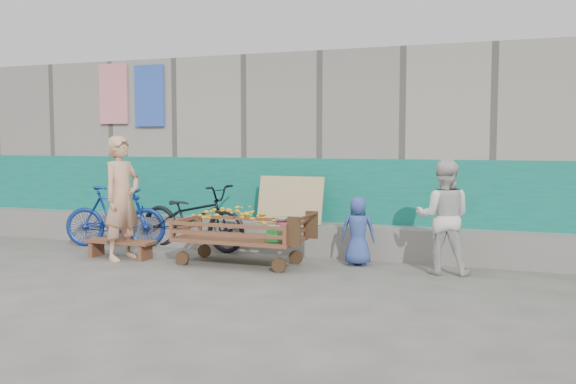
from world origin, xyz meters
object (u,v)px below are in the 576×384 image
at_px(banana_cart, 237,226).
at_px(bicycle_dark, 193,217).
at_px(child, 358,231).
at_px(vendor_man, 122,198).
at_px(woman, 443,217).
at_px(bench, 120,245).
at_px(bicycle_blue, 115,216).

height_order(banana_cart, bicycle_dark, bicycle_dark).
bearing_deg(child, vendor_man, -0.58).
relative_size(woman, bicycle_dark, 0.75).
distance_m(bench, vendor_man, 0.69).
distance_m(banana_cart, bicycle_blue, 2.51).
distance_m(bench, child, 3.37).
relative_size(banana_cart, bench, 1.78).
xyz_separation_m(bench, bicycle_dark, (0.60, 1.02, 0.31)).
xyz_separation_m(banana_cart, child, (1.53, 0.52, -0.07)).
height_order(woman, bicycle_dark, woman).
height_order(bench, woman, woman).
bearing_deg(vendor_man, child, -67.26).
xyz_separation_m(vendor_man, child, (3.19, 0.77, -0.40)).
relative_size(vendor_man, child, 1.87).
xyz_separation_m(bench, vendor_man, (0.10, -0.08, 0.68)).
height_order(banana_cart, vendor_man, vendor_man).
height_order(banana_cart, bench, banana_cart).
distance_m(bicycle_dark, bicycle_blue, 1.28).
distance_m(child, bicycle_blue, 3.96).
xyz_separation_m(vendor_man, bicycle_blue, (-0.77, 0.90, -0.39)).
relative_size(vendor_man, bicycle_blue, 1.09).
height_order(vendor_man, child, vendor_man).
distance_m(vendor_man, woman, 4.37).
relative_size(woman, bicycle_blue, 0.90).
height_order(bench, bicycle_dark, bicycle_dark).
distance_m(woman, bicycle_dark, 3.86).
relative_size(child, bicycle_blue, 0.58).
distance_m(bench, bicycle_dark, 1.22).
bearing_deg(child, bench, -2.29).
bearing_deg(child, bicycle_blue, -16.00).
relative_size(child, bicycle_dark, 0.48).
bearing_deg(woman, bicycle_blue, -8.66).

